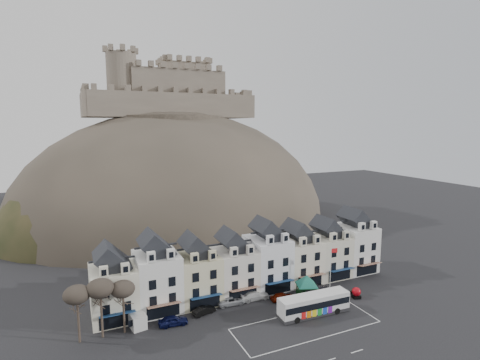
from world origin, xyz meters
name	(u,v)px	position (x,y,z in m)	size (l,w,h in m)	color
ground	(299,333)	(0.00, 0.00, 0.00)	(300.00, 300.00, 0.00)	black
coach_bay_markings	(306,325)	(2.00, 1.25, 0.00)	(22.00, 7.50, 0.01)	silver
townhouse_terrace	(252,261)	(0.15, 15.97, 5.30)	(54.40, 9.35, 11.80)	#EBE6CC
castle_hill	(180,221)	(1.25, 68.95, 0.11)	(100.00, 76.00, 68.00)	#3A352D
castle	(169,91)	(0.51, 75.93, 40.19)	(50.20, 22.20, 22.00)	#6A5D50
tree_left_far	(77,295)	(-29.00, 10.50, 6.90)	(3.61, 3.61, 8.24)	#392F24
tree_left_mid	(100,289)	(-26.00, 10.50, 7.24)	(3.78, 3.78, 8.64)	#392F24
tree_left_near	(123,290)	(-23.00, 10.50, 6.55)	(3.43, 3.43, 7.84)	#392F24
bus	(314,304)	(4.98, 3.47, 1.84)	(11.91, 3.17, 3.34)	#262628
bus_shelter	(307,281)	(7.04, 8.51, 3.32)	(6.32, 6.32, 4.28)	black
red_buoy	(356,293)	(15.12, 5.22, 0.97)	(1.54, 1.54, 1.90)	black
flagpole	(331,268)	(11.89, 8.23, 4.96)	(1.24, 0.32, 8.69)	silver
white_van	(135,318)	(-21.25, 12.00, 1.08)	(2.85, 5.01, 2.16)	silver
planter_west	(344,300)	(12.00, 4.67, 0.55)	(1.21, 0.79, 1.13)	black
planter_east	(353,292)	(15.65, 6.66, 0.45)	(1.04, 0.79, 0.93)	black
car_navy	(173,321)	(-16.11, 9.50, 0.75)	(1.76, 4.38, 1.49)	#0B0F37
car_black	(204,310)	(-10.80, 10.74, 0.63)	(1.34, 3.84, 1.27)	black
car_silver	(231,301)	(-5.60, 12.00, 0.67)	(2.24, 4.78, 1.35)	#B0B3B8
car_white	(254,295)	(-1.31, 12.00, 0.78)	(2.19, 5.38, 1.56)	white
car_maroon	(282,297)	(2.91, 9.63, 0.70)	(1.65, 4.09, 1.39)	#5F1205
car_charcoal	(317,289)	(10.00, 9.50, 0.78)	(1.65, 4.72, 1.56)	black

